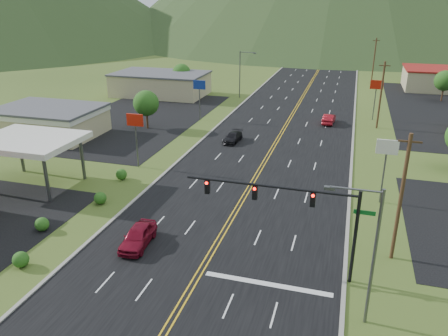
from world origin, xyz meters
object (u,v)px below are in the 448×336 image
(traffic_signal, at_px, (297,206))
(streetlight_east, at_px, (369,249))
(car_red_far, at_px, (329,119))
(car_red_near, at_px, (138,237))
(car_dark_mid, at_px, (233,138))
(streetlight_west, at_px, (241,71))
(gas_canopy, at_px, (29,142))

(traffic_signal, distance_m, streetlight_east, 6.17)
(streetlight_east, xyz_separation_m, car_red_far, (-4.88, 45.47, -4.43))
(car_red_near, xyz_separation_m, car_dark_mid, (0.22, 28.04, -0.17))
(traffic_signal, xyz_separation_m, car_red_far, (-0.18, 41.48, -4.57))
(car_red_near, bearing_deg, streetlight_west, 91.07)
(streetlight_west, bearing_deg, streetlight_east, -69.14)
(streetlight_east, xyz_separation_m, car_dark_mid, (-16.95, 32.18, -4.55))
(streetlight_west, xyz_separation_m, gas_canopy, (-10.32, -48.00, -0.31))
(car_dark_mid, distance_m, car_red_far, 17.95)
(streetlight_east, distance_m, streetlight_west, 64.21)
(car_dark_mid, bearing_deg, gas_canopy, -124.32)
(car_dark_mid, bearing_deg, car_red_far, 52.25)
(streetlight_east, relative_size, car_red_far, 1.96)
(streetlight_west, relative_size, car_red_far, 1.96)
(traffic_signal, height_order, streetlight_east, streetlight_east)
(streetlight_east, relative_size, streetlight_west, 1.00)
(streetlight_west, height_order, gas_canopy, streetlight_west)
(car_red_near, distance_m, car_dark_mid, 28.04)
(streetlight_east, height_order, car_red_far, streetlight_east)
(traffic_signal, relative_size, car_dark_mid, 2.99)
(car_red_near, xyz_separation_m, car_red_far, (12.29, 41.33, -0.05))
(streetlight_east, distance_m, gas_canopy, 35.28)
(car_red_far, bearing_deg, streetlight_east, 100.06)
(streetlight_west, xyz_separation_m, car_dark_mid, (5.91, -27.82, -4.55))
(streetlight_east, distance_m, car_red_far, 45.95)
(car_red_far, bearing_deg, traffic_signal, 94.19)
(streetlight_west, relative_size, car_dark_mid, 2.06)
(streetlight_west, xyz_separation_m, car_red_far, (17.98, -14.53, -4.43))
(gas_canopy, height_order, car_red_far, gas_canopy)
(car_red_near, bearing_deg, car_red_far, 68.69)
(streetlight_west, height_order, car_dark_mid, streetlight_west)
(traffic_signal, xyz_separation_m, gas_canopy, (-28.48, 8.00, -0.46))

